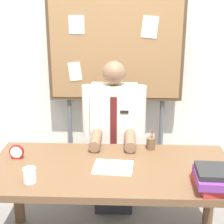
{
  "coord_description": "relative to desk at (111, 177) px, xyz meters",
  "views": [
    {
      "loc": [
        0.09,
        -2.2,
        1.86
      ],
      "look_at": [
        0.0,
        0.19,
        1.08
      ],
      "focal_mm": 54.85,
      "sensor_mm": 36.0,
      "label": 1
    }
  ],
  "objects": [
    {
      "name": "back_wall",
      "position": [
        0.0,
        1.25,
        0.7
      ],
      "size": [
        6.4,
        0.08,
        2.7
      ],
      "primitive_type": "cube",
      "color": "silver",
      "rests_on": "ground_plane"
    },
    {
      "name": "desk",
      "position": [
        0.0,
        0.0,
        0.0
      ],
      "size": [
        1.75,
        0.82,
        0.73
      ],
      "color": "brown",
      "rests_on": "ground_plane"
    },
    {
      "name": "person",
      "position": [
        0.0,
        0.62,
        -0.01
      ],
      "size": [
        0.55,
        0.56,
        1.38
      ],
      "color": "#2D2D33",
      "rests_on": "ground_plane"
    },
    {
      "name": "bulletin_board",
      "position": [
        -0.0,
        1.04,
        0.74
      ],
      "size": [
        1.29,
        0.09,
        1.9
      ],
      "color": "#4C3823",
      "rests_on": "ground_plane"
    },
    {
      "name": "book_stack",
      "position": [
        0.64,
        -0.27,
        0.15
      ],
      "size": [
        0.23,
        0.29,
        0.14
      ],
      "color": "#B22D2D",
      "rests_on": "desk"
    },
    {
      "name": "open_notebook",
      "position": [
        0.02,
        -0.02,
        0.09
      ],
      "size": [
        0.29,
        0.24,
        0.01
      ],
      "primitive_type": "cube",
      "rotation": [
        0.0,
        0.0,
        -0.08
      ],
      "color": "#F4EFCC",
      "rests_on": "desk"
    },
    {
      "name": "desk_clock",
      "position": [
        -0.71,
        0.11,
        0.13
      ],
      "size": [
        0.11,
        0.04,
        0.11
      ],
      "color": "maroon",
      "rests_on": "desk"
    },
    {
      "name": "coffee_mug",
      "position": [
        -0.52,
        -0.24,
        0.13
      ],
      "size": [
        0.09,
        0.09,
        0.1
      ],
      "primitive_type": "cylinder",
      "color": "white",
      "rests_on": "desk"
    },
    {
      "name": "pen_holder",
      "position": [
        0.3,
        0.32,
        0.13
      ],
      "size": [
        0.07,
        0.07,
        0.16
      ],
      "color": "brown",
      "rests_on": "desk"
    }
  ]
}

